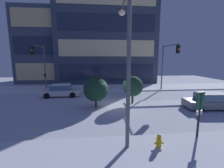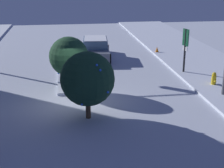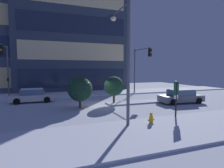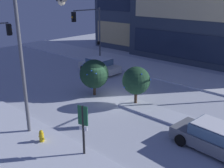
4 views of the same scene
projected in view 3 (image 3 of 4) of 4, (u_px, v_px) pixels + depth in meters
name	position (u px, v px, depth m)	size (l,w,h in m)	color
ground	(95.00, 106.00, 19.07)	(52.00, 52.00, 0.00)	silver
curb_strip_near	(139.00, 133.00, 10.73)	(52.00, 5.20, 0.14)	silver
curb_strip_far	(78.00, 94.00, 27.39)	(52.00, 5.20, 0.14)	silver
median_strip	(146.00, 102.00, 21.12)	(9.00, 1.80, 0.14)	silver
office_tower_secondary	(6.00, 49.00, 32.22)	(12.48, 9.07, 13.95)	#424C5B
car_near	(181.00, 97.00, 20.50)	(4.88, 2.40, 1.49)	slate
car_far	(32.00, 96.00, 21.02)	(4.62, 2.15, 1.49)	silver
traffic_light_corner_far_right	(140.00, 62.00, 26.62)	(0.32, 4.52, 6.54)	#565960
traffic_light_corner_far_left	(5.00, 63.00, 20.95)	(0.32, 4.06, 6.34)	#565960
street_lamp_arched	(123.00, 47.00, 12.53)	(0.56, 3.17, 7.83)	#565960
fire_hydrant	(151.00, 119.00, 12.50)	(0.48, 0.26, 0.83)	gold
parking_info_sign	(176.00, 95.00, 14.05)	(0.55, 0.21, 2.79)	black
decorated_tree_median	(114.00, 86.00, 19.86)	(2.08, 2.05, 2.91)	#473323
decorated_tree_left_of_median	(80.00, 89.00, 17.92)	(2.32, 2.32, 2.94)	#473323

